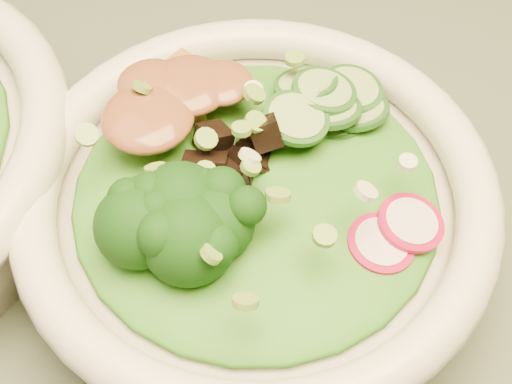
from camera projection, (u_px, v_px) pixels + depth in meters
salad_bowl at (256, 212)px, 0.42m from camera, size 0.27×0.27×0.07m
lettuce_bed at (256, 191)px, 0.40m from camera, size 0.21×0.21×0.02m
broccoli_florets at (181, 255)px, 0.36m from camera, size 0.10×0.09×0.04m
radish_slices at (361, 247)px, 0.37m from camera, size 0.12×0.08×0.02m
cucumber_slices at (327, 108)px, 0.42m from camera, size 0.09×0.09×0.04m
mushroom_heap at (238, 165)px, 0.39m from camera, size 0.09×0.09×0.04m
tofu_cubes at (171, 121)px, 0.41m from camera, size 0.11×0.09×0.04m
peanut_sauce at (169, 106)px, 0.40m from camera, size 0.07×0.06×0.02m
scallion_garnish at (256, 164)px, 0.38m from camera, size 0.19×0.19×0.02m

